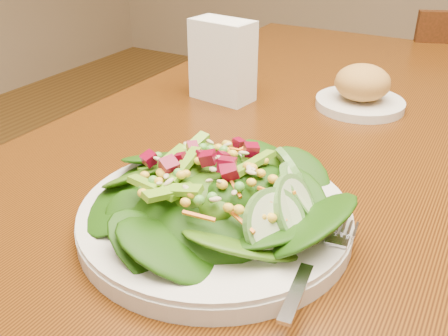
{
  "coord_description": "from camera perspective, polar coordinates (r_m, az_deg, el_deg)",
  "views": [
    {
      "loc": [
        0.17,
        -0.68,
        1.07
      ],
      "look_at": [
        -0.07,
        -0.26,
        0.81
      ],
      "focal_mm": 40.0,
      "sensor_mm": 36.0,
      "label": 1
    }
  ],
  "objects": [
    {
      "name": "bread_plate",
      "position": [
        0.91,
        15.43,
        8.53
      ],
      "size": [
        0.15,
        0.15,
        0.08
      ],
      "color": "silver",
      "rests_on": "dining_table"
    },
    {
      "name": "salad_plate",
      "position": [
        0.54,
        -0.1,
        -4.15
      ],
      "size": [
        0.3,
        0.3,
        0.09
      ],
      "rotation": [
        0.0,
        0.0,
        0.22
      ],
      "color": "silver",
      "rests_on": "dining_table"
    },
    {
      "name": "dining_table",
      "position": [
        0.82,
        13.1,
        -3.8
      ],
      "size": [
        0.9,
        1.4,
        0.75
      ],
      "color": "#5B2E09",
      "rests_on": "ground_plane"
    },
    {
      "name": "napkin_holder",
      "position": [
        0.9,
        -0.16,
        12.42
      ],
      "size": [
        0.12,
        0.07,
        0.14
      ],
      "rotation": [
        0.0,
        0.0,
        -0.13
      ],
      "color": "white",
      "rests_on": "dining_table"
    }
  ]
}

